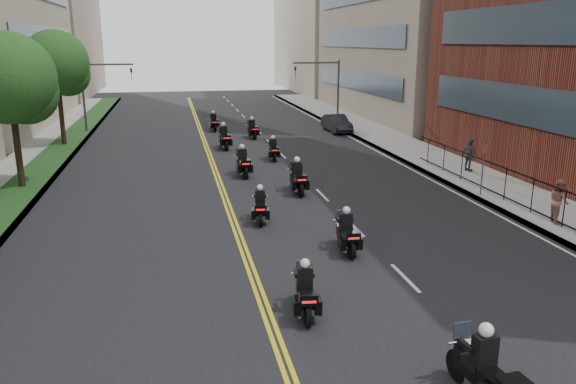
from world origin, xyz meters
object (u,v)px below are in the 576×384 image
motorcycle_3 (347,234)px  motorcycle_8 (224,138)px  motorcycle_7 (273,150)px  parked_sedan (337,123)px  pedestrian_c (469,155)px  motorcycle_2 (305,293)px  motorcycle_9 (252,130)px  motorcycle_1 (487,375)px  motorcycle_4 (260,207)px  motorcycle_5 (297,179)px  motorcycle_6 (243,164)px  motorcycle_10 (214,123)px  pedestrian_b (559,201)px

motorcycle_3 → motorcycle_8: bearing=99.3°
motorcycle_7 → parked_sedan: size_ratio=0.49×
pedestrian_c → motorcycle_3: bearing=119.1°
motorcycle_7 → motorcycle_8: motorcycle_8 is taller
motorcycle_2 → motorcycle_9: (2.66, 28.56, 0.04)m
motorcycle_1 → motorcycle_7: 24.90m
motorcycle_1 → motorcycle_4: motorcycle_1 is taller
motorcycle_4 → motorcycle_8: motorcycle_8 is taller
motorcycle_7 → motorcycle_3: bearing=-88.6°
motorcycle_4 → motorcycle_5: (2.48, 4.09, 0.09)m
motorcycle_6 → motorcycle_8: bearing=87.7°
motorcycle_10 → motorcycle_3: bearing=-89.1°
motorcycle_6 → motorcycle_5: bearing=-66.2°
motorcycle_5 → motorcycle_6: motorcycle_5 is taller
motorcycle_1 → motorcycle_3: motorcycle_1 is taller
motorcycle_10 → pedestrian_b: bearing=-71.2°
motorcycle_2 → motorcycle_4: (0.07, 8.25, -0.01)m
motorcycle_8 → motorcycle_6: bearing=-93.4°
motorcycle_9 → parked_sedan: motorcycle_9 is taller
motorcycle_8 → motorcycle_10: (-0.06, 8.22, -0.07)m
motorcycle_6 → motorcycle_7: bearing=54.3°
motorcycle_3 → motorcycle_6: 12.34m
motorcycle_6 → motorcycle_10: size_ratio=1.06×
pedestrian_c → motorcycle_1: bearing=136.4°
motorcycle_9 → pedestrian_c: bearing=-60.1°
motorcycle_1 → pedestrian_c: 21.56m
motorcycle_4 → motorcycle_5: bearing=66.6°
motorcycle_4 → parked_sedan: 24.12m
motorcycle_5 → pedestrian_c: 10.47m
motorcycle_1 → motorcycle_8: bearing=88.7°
motorcycle_8 → motorcycle_10: motorcycle_8 is taller
motorcycle_1 → motorcycle_2: motorcycle_1 is taller
motorcycle_3 → motorcycle_7: 16.03m
motorcycle_3 → motorcycle_9: 24.29m
pedestrian_c → motorcycle_6: bearing=65.4°
pedestrian_b → motorcycle_3: bearing=108.6°
motorcycle_3 → motorcycle_5: size_ratio=0.91×
motorcycle_3 → motorcycle_10: motorcycle_10 is taller
motorcycle_4 → motorcycle_8: (0.07, 16.42, 0.11)m
parked_sedan → pedestrian_b: pedestrian_b is taller
motorcycle_4 → motorcycle_9: size_ratio=0.93×
motorcycle_5 → motorcycle_6: size_ratio=1.01×
motorcycle_2 → motorcycle_5: size_ratio=0.88×
motorcycle_6 → motorcycle_7: (2.39, 3.88, -0.09)m
motorcycle_7 → pedestrian_c: 11.63m
motorcycle_7 → motorcycle_9: bearing=93.3°
motorcycle_8 → pedestrian_b: 22.52m
parked_sedan → pedestrian_c: size_ratio=2.32×
motorcycle_6 → parked_sedan: (9.44, 13.87, 0.00)m
motorcycle_8 → parked_sedan: (9.69, 5.63, -0.03)m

